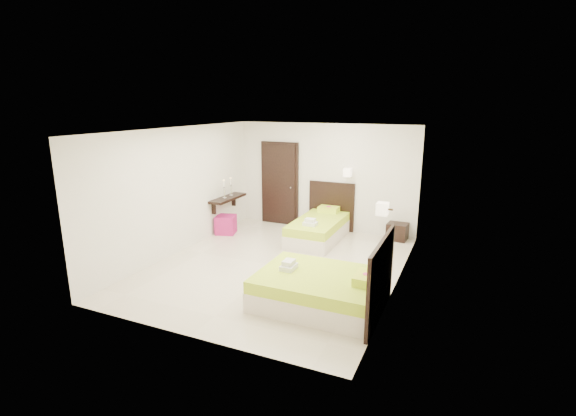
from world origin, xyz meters
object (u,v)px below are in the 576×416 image
at_px(bed_double, 324,288).
at_px(nightstand, 397,231).
at_px(bed_single, 320,227).
at_px(ottoman, 226,225).

distance_m(bed_double, nightstand, 3.76).
bearing_deg(nightstand, bed_single, -152.37).
height_order(bed_single, ottoman, bed_single).
distance_m(bed_single, nightstand, 1.79).
xyz_separation_m(bed_single, nightstand, (1.65, 0.70, -0.09)).
height_order(nightstand, ottoman, ottoman).
relative_size(bed_single, bed_double, 1.00).
bearing_deg(bed_double, nightstand, 82.59).
bearing_deg(ottoman, nightstand, 17.11).
bearing_deg(ottoman, bed_double, -36.88).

